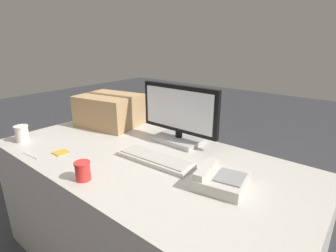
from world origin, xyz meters
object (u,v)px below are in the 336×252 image
desk_phone (220,179)px  sticky_note_pad (61,153)px  monitor (179,117)px  cardboard_box (110,110)px  paper_cup_right (83,171)px  keyboard (155,159)px  spoon (28,155)px  paper_cup_left (22,134)px

desk_phone → sticky_note_pad: bearing=-172.9°
monitor → desk_phone: 0.56m
cardboard_box → sticky_note_pad: size_ratio=6.40×
monitor → paper_cup_right: size_ratio=6.05×
monitor → keyboard: 0.34m
spoon → sticky_note_pad: 0.17m
desk_phone → cardboard_box: 1.09m
keyboard → cardboard_box: (-0.68, 0.25, 0.10)m
desk_phone → paper_cup_left: paper_cup_left is taller
desk_phone → spoon: size_ratio=1.57×
monitor → keyboard: bearing=-76.6°
keyboard → cardboard_box: 0.73m
spoon → monitor: bearing=-130.8°
spoon → desk_phone: bearing=-161.8°
paper_cup_left → sticky_note_pad: paper_cup_left is taller
keyboard → paper_cup_right: 0.38m
keyboard → spoon: bearing=-150.0°
desk_phone → sticky_note_pad: 0.91m
monitor → keyboard: (0.07, -0.30, -0.15)m
desk_phone → paper_cup_right: (-0.51, -0.35, 0.01)m
paper_cup_right → paper_cup_left: bearing=177.3°
desk_phone → spoon: (-0.99, -0.39, -0.03)m
monitor → spoon: size_ratio=3.43×
keyboard → cardboard_box: bearing=156.6°
paper_cup_left → cardboard_box: cardboard_box is taller
desk_phone → paper_cup_left: bearing=-175.0°
sticky_note_pad → paper_cup_right: bearing=-14.1°
spoon → cardboard_box: 0.65m
paper_cup_right → cardboard_box: size_ratio=0.19×
monitor → paper_cup_right: (-0.06, -0.66, -0.11)m
keyboard → paper_cup_right: (-0.13, -0.35, 0.03)m
spoon → cardboard_box: (-0.07, 0.64, 0.11)m
keyboard → paper_cup_left: paper_cup_left is taller
monitor → paper_cup_right: 0.67m
sticky_note_pad → keyboard: bearing=28.3°
monitor → desk_phone: (0.46, -0.30, -0.13)m
paper_cup_right → spoon: 0.48m
desk_phone → keyboard: bearing=170.5°
paper_cup_left → cardboard_box: size_ratio=0.22×
monitor → sticky_note_pad: bearing=-126.2°
sticky_note_pad → spoon: bearing=-131.7°
desk_phone → cardboard_box: (-1.06, 0.25, 0.08)m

